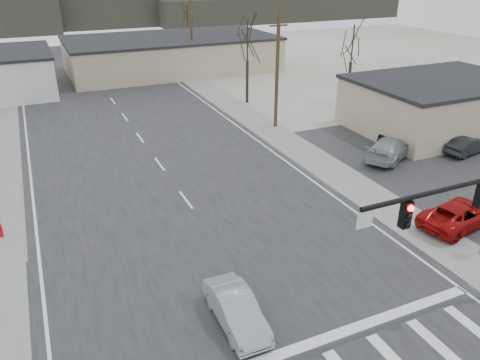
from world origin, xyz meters
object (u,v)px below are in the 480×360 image
object	(u,v)px
sedan_crossing	(236,310)
car_far_a	(108,76)
fire_hydrant	(0,230)
car_parked_dark_a	(401,136)
car_parked_dark_b	(467,145)
car_far_b	(39,51)
car_parked_silver	(390,148)
car_parked_red	(458,215)

from	to	relation	value
sedan_crossing	car_far_a	distance (m)	43.99
fire_hydrant	car_parked_dark_a	xyz separation A→B (m)	(28.73, 2.22, 0.25)
car_parked_dark_b	car_far_b	bearing A→B (deg)	16.23
car_parked_dark_b	car_parked_dark_a	bearing A→B (deg)	29.89
fire_hydrant	sedan_crossing	distance (m)	14.03
fire_hydrant	car_far_a	world-z (taller)	car_far_a
car_parked_silver	sedan_crossing	bearing A→B (deg)	93.59
car_far_b	car_parked_dark_a	size ratio (longest dim) A/B	1.16
sedan_crossing	car_parked_dark_b	bearing A→B (deg)	22.97
car_far_a	car_parked_silver	bearing A→B (deg)	125.53
sedan_crossing	car_parked_dark_b	xyz separation A→B (m)	(23.12, 9.51, -0.04)
fire_hydrant	car_parked_dark_b	world-z (taller)	car_parked_dark_b
car_parked_silver	car_far_b	bearing A→B (deg)	-7.69
car_parked_dark_a	car_parked_red	bearing A→B (deg)	145.59
fire_hydrant	car_far_b	size ratio (longest dim) A/B	0.19
sedan_crossing	car_far_b	distance (m)	64.50
car_parked_red	car_parked_silver	xyz separation A→B (m)	(3.14, 9.17, 0.10)
fire_hydrant	car_parked_dark_a	bearing A→B (deg)	4.41
car_far_a	car_parked_dark_b	world-z (taller)	car_far_a
car_far_a	car_parked_silver	size ratio (longest dim) A/B	0.87
sedan_crossing	car_parked_dark_b	distance (m)	25.00
fire_hydrant	sedan_crossing	world-z (taller)	sedan_crossing
fire_hydrant	car_parked_red	xyz separation A→B (m)	(22.78, -9.00, 0.27)
car_far_b	car_parked_red	xyz separation A→B (m)	(18.03, -62.38, -0.10)
car_far_a	car_far_b	size ratio (longest dim) A/B	1.03
car_far_b	car_parked_silver	world-z (taller)	car_parked_silver
car_parked_red	car_far_a	bearing A→B (deg)	5.18
car_parked_silver	car_far_a	bearing A→B (deg)	-5.35
fire_hydrant	car_parked_silver	world-z (taller)	car_parked_silver
car_parked_dark_a	car_parked_dark_b	size ratio (longest dim) A/B	1.00
car_parked_dark_a	car_parked_silver	xyz separation A→B (m)	(-2.80, -2.04, 0.12)
sedan_crossing	car_far_a	world-z (taller)	car_far_a
car_far_a	car_parked_red	bearing A→B (deg)	116.78
car_far_a	car_far_b	bearing A→B (deg)	-60.73
fire_hydrant	car_far_b	bearing A→B (deg)	84.91
car_far_b	car_parked_dark_b	size ratio (longest dim) A/B	1.16
car_far_b	car_parked_dark_a	bearing A→B (deg)	-50.55
car_far_a	car_far_b	xyz separation A→B (m)	(-6.57, 20.47, 0.10)
sedan_crossing	car_far_b	bearing A→B (deg)	94.13
car_far_b	car_parked_silver	size ratio (longest dim) A/B	0.84
fire_hydrant	car_far_b	xyz separation A→B (m)	(4.76, 53.38, 0.37)
car_parked_dark_b	sedan_crossing	bearing A→B (deg)	102.32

